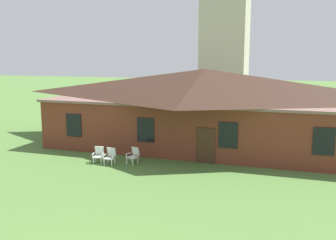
{
  "coord_description": "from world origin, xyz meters",
  "views": [
    {
      "loc": [
        5.79,
        -7.75,
        6.11
      ],
      "look_at": [
        0.53,
        8.11,
        3.31
      ],
      "focal_mm": 39.61,
      "sensor_mm": 36.0,
      "label": 1
    }
  ],
  "objects": [
    {
      "name": "lawn_chair_left_end",
      "position": [
        -2.75,
        11.6,
        0.5
      ],
      "size": [
        0.75,
        0.8,
        0.96
      ],
      "color": "silver",
      "rests_on": "ground"
    },
    {
      "name": "brick_building",
      "position": [
        0.0,
        18.01,
        2.73
      ],
      "size": [
        21.08,
        10.4,
        5.36
      ],
      "color": "brown",
      "rests_on": "ground"
    },
    {
      "name": "dome_tower",
      "position": [
        -1.27,
        33.31,
        9.61
      ],
      "size": [
        5.18,
        5.18,
        20.87
      ],
      "color": "beige",
      "rests_on": "ground"
    },
    {
      "name": "lawn_chair_by_porch",
      "position": [
        -4.77,
        11.09,
        0.5
      ],
      "size": [
        0.73,
        0.77,
        0.96
      ],
      "color": "white",
      "rests_on": "ground"
    },
    {
      "name": "lawn_chair_near_door",
      "position": [
        -3.96,
        11.01,
        0.5
      ],
      "size": [
        0.66,
        0.69,
        0.96
      ],
      "color": "white",
      "rests_on": "ground"
    }
  ]
}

